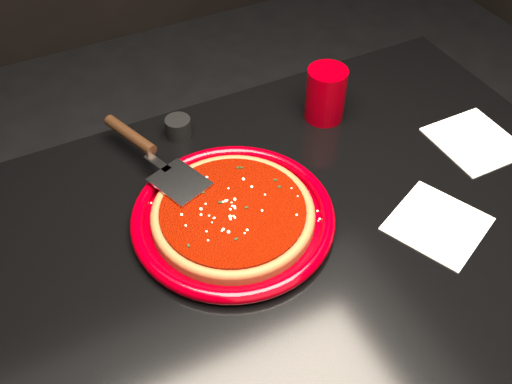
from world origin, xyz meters
TOP-DOWN VIEW (x-y plane):
  - table at (0.00, 0.00)m, footprint 1.20×0.80m
  - plate at (-0.09, 0.06)m, footprint 0.45×0.45m
  - pizza_crust at (-0.09, 0.06)m, footprint 0.36×0.36m
  - pizza_crust_rim at (-0.09, 0.06)m, footprint 0.36×0.36m
  - pizza_sauce at (-0.09, 0.06)m, footprint 0.32×0.32m
  - parmesan_dusting at (-0.09, 0.06)m, footprint 0.25×0.25m
  - basil_flecks at (-0.09, 0.06)m, footprint 0.23×0.23m
  - pizza_server at (-0.17, 0.24)m, footprint 0.20×0.34m
  - cup at (0.21, 0.24)m, footprint 0.10×0.10m
  - napkin_a at (0.23, -0.11)m, footprint 0.20×0.20m
  - napkin_b at (0.44, 0.03)m, footprint 0.15×0.16m
  - ramekin at (-0.09, 0.32)m, footprint 0.06×0.06m

SIDE VIEW (x-z plane):
  - table at x=0.00m, z-range 0.00..0.75m
  - napkin_a at x=0.23m, z-range 0.75..0.75m
  - napkin_b at x=0.44m, z-range 0.75..0.75m
  - plate at x=-0.09m, z-range 0.75..0.78m
  - pizza_crust at x=-0.09m, z-range 0.76..0.77m
  - ramekin at x=-0.09m, z-range 0.75..0.79m
  - pizza_crust_rim at x=-0.09m, z-range 0.77..0.78m
  - pizza_sauce at x=-0.09m, z-range 0.77..0.78m
  - basil_flecks at x=-0.09m, z-range 0.78..0.79m
  - parmesan_dusting at x=-0.09m, z-range 0.78..0.79m
  - pizza_server at x=-0.17m, z-range 0.78..0.81m
  - cup at x=0.21m, z-range 0.75..0.87m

